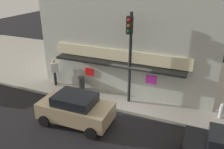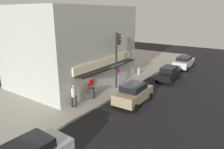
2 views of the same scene
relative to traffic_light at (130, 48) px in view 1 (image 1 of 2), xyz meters
The scene contains 9 objects.
ground_plane 3.80m from the traffic_light, 86.22° to the right, with size 63.12×63.12×0.00m, color black.
sidewalk 5.68m from the traffic_light, 89.11° to the left, with size 42.08×10.91×0.18m, color #A39E93.
corner_building 5.05m from the traffic_light, 100.34° to the left, with size 11.51×9.27×7.78m.
traffic_light is the anchor object (origin of this frame).
fire_hydrant 6.10m from the traffic_light, ahead, with size 0.51×0.27×0.90m.
trash_can 4.62m from the traffic_light, behind, with size 0.44×0.44×0.94m, color #2D2D2D.
pedestrian 6.16m from the traffic_light, behind, with size 0.55×0.47×1.85m.
potted_plant_by_doorway 5.52m from the traffic_light, 158.42° to the left, with size 0.67×0.67×0.95m.
parked_car_tan 4.49m from the traffic_light, 124.12° to the right, with size 3.97×2.15×1.68m.
Camera 1 is at (3.91, -10.91, 7.47)m, focal length 37.19 mm.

